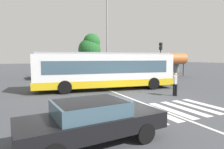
# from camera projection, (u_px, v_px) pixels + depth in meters

# --- Properties ---
(ground_plane) EXTENTS (160.00, 160.00, 0.00)m
(ground_plane) POSITION_uv_depth(u_px,v_px,m) (139.00, 99.00, 12.30)
(ground_plane) COLOR #424449
(city_transit_bus) EXTENTS (11.68, 4.20, 3.06)m
(city_transit_bus) POSITION_uv_depth(u_px,v_px,m) (106.00, 70.00, 16.00)
(city_transit_bus) COLOR black
(city_transit_bus) RESTS_ON ground_plane
(pedestrian_crossing_street) EXTENTS (0.46, 0.47, 1.72)m
(pedestrian_crossing_street) POSITION_uv_depth(u_px,v_px,m) (175.00, 82.00, 13.33)
(pedestrian_crossing_street) COLOR black
(pedestrian_crossing_street) RESTS_ON ground_plane
(foreground_sedan) EXTENTS (4.63, 2.16, 1.35)m
(foreground_sedan) POSITION_uv_depth(u_px,v_px,m) (92.00, 119.00, 5.99)
(foreground_sedan) COLOR black
(foreground_sedan) RESTS_ON ground_plane
(parked_car_charcoal) EXTENTS (2.25, 4.65, 1.35)m
(parked_car_charcoal) POSITION_uv_depth(u_px,v_px,m) (39.00, 72.00, 24.43)
(parked_car_charcoal) COLOR black
(parked_car_charcoal) RESTS_ON ground_plane
(parked_car_red) EXTENTS (2.04, 4.58, 1.35)m
(parked_car_red) POSITION_uv_depth(u_px,v_px,m) (60.00, 72.00, 25.73)
(parked_car_red) COLOR black
(parked_car_red) RESTS_ON ground_plane
(parked_car_teal) EXTENTS (2.22, 4.65, 1.35)m
(parked_car_teal) POSITION_uv_depth(u_px,v_px,m) (81.00, 71.00, 26.94)
(parked_car_teal) COLOR black
(parked_car_teal) RESTS_ON ground_plane
(parked_car_blue) EXTENTS (1.96, 4.54, 1.35)m
(parked_car_blue) POSITION_uv_depth(u_px,v_px,m) (100.00, 71.00, 27.67)
(parked_car_blue) COLOR black
(parked_car_blue) RESTS_ON ground_plane
(parked_car_white) EXTENTS (2.04, 4.58, 1.35)m
(parked_car_white) POSITION_uv_depth(u_px,v_px,m) (116.00, 70.00, 28.93)
(parked_car_white) COLOR black
(parked_car_white) RESTS_ON ground_plane
(parked_car_silver) EXTENTS (1.97, 4.55, 1.35)m
(parked_car_silver) POSITION_uv_depth(u_px,v_px,m) (131.00, 70.00, 29.87)
(parked_car_silver) COLOR black
(parked_car_silver) RESTS_ON ground_plane
(traffic_light_far_corner) EXTENTS (0.33, 0.32, 4.50)m
(traffic_light_far_corner) POSITION_uv_depth(u_px,v_px,m) (160.00, 54.00, 24.20)
(traffic_light_far_corner) COLOR #28282B
(traffic_light_far_corner) RESTS_ON ground_plane
(bus_stop_shelter) EXTENTS (4.83, 1.54, 3.25)m
(bus_stop_shelter) POSITION_uv_depth(u_px,v_px,m) (171.00, 59.00, 26.63)
(bus_stop_shelter) COLOR #28282B
(bus_stop_shelter) RESTS_ON ground_plane
(twin_arm_street_lamp) EXTENTS (4.22, 0.32, 10.45)m
(twin_arm_street_lamp) POSITION_uv_depth(u_px,v_px,m) (107.00, 28.00, 23.85)
(twin_arm_street_lamp) COLOR #939399
(twin_arm_street_lamp) RESTS_ON ground_plane
(background_tree_right) EXTENTS (3.59, 3.59, 6.49)m
(background_tree_right) POSITION_uv_depth(u_px,v_px,m) (90.00, 47.00, 31.09)
(background_tree_right) COLOR brown
(background_tree_right) RESTS_ON ground_plane
(crosswalk_painted_stripes) EXTENTS (6.43, 3.23, 0.01)m
(crosswalk_painted_stripes) POSITION_uv_depth(u_px,v_px,m) (164.00, 111.00, 9.58)
(crosswalk_painted_stripes) COLOR silver
(crosswalk_painted_stripes) RESTS_ON ground_plane
(lane_center_line) EXTENTS (0.16, 24.00, 0.01)m
(lane_center_line) POSITION_uv_depth(u_px,v_px,m) (120.00, 94.00, 13.97)
(lane_center_line) COLOR silver
(lane_center_line) RESTS_ON ground_plane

